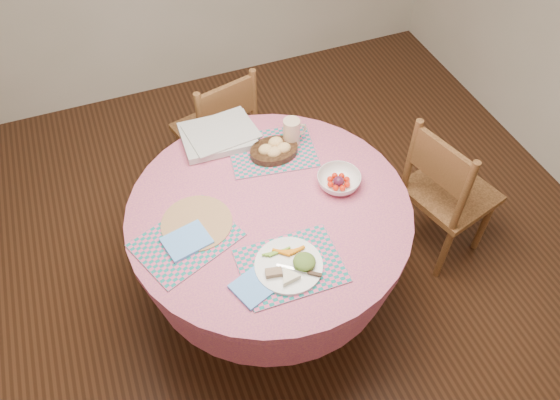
{
  "coord_description": "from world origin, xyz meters",
  "views": [
    {
      "loc": [
        -0.51,
        -1.43,
        2.55
      ],
      "look_at": [
        0.05,
        0.0,
        0.78
      ],
      "focal_mm": 35.0,
      "sensor_mm": 36.0,
      "label": 1
    }
  ],
  "objects_px": {
    "dinner_plate": "(291,265)",
    "dining_table": "(270,235)",
    "chair_back": "(219,131)",
    "wicker_trivet": "(197,223)",
    "chair_right": "(445,192)",
    "bread_bowl": "(274,149)",
    "latte_mug": "(292,132)",
    "fruit_bowl": "(339,181)"
  },
  "relations": [
    {
      "from": "wicker_trivet",
      "to": "fruit_bowl",
      "type": "xyz_separation_m",
      "value": [
        0.65,
        -0.02,
        0.02
      ]
    },
    {
      "from": "chair_right",
      "to": "dining_table",
      "type": "bearing_deg",
      "value": 74.77
    },
    {
      "from": "bread_bowl",
      "to": "fruit_bowl",
      "type": "relative_size",
      "value": 1.13
    },
    {
      "from": "bread_bowl",
      "to": "dinner_plate",
      "type": "bearing_deg",
      "value": -105.01
    },
    {
      "from": "chair_back",
      "to": "dinner_plate",
      "type": "bearing_deg",
      "value": 73.38
    },
    {
      "from": "chair_back",
      "to": "wicker_trivet",
      "type": "bearing_deg",
      "value": 54.27
    },
    {
      "from": "chair_right",
      "to": "dinner_plate",
      "type": "xyz_separation_m",
      "value": [
        -0.99,
        -0.32,
        0.31
      ]
    },
    {
      "from": "dining_table",
      "to": "dinner_plate",
      "type": "relative_size",
      "value": 4.59
    },
    {
      "from": "chair_right",
      "to": "wicker_trivet",
      "type": "height_order",
      "value": "chair_right"
    },
    {
      "from": "chair_back",
      "to": "latte_mug",
      "type": "bearing_deg",
      "value": 98.18
    },
    {
      "from": "dining_table",
      "to": "bread_bowl",
      "type": "xyz_separation_m",
      "value": [
        0.14,
        0.3,
        0.23
      ]
    },
    {
      "from": "chair_back",
      "to": "bread_bowl",
      "type": "xyz_separation_m",
      "value": [
        0.12,
        -0.58,
        0.33
      ]
    },
    {
      "from": "wicker_trivet",
      "to": "dinner_plate",
      "type": "relative_size",
      "value": 1.11
    },
    {
      "from": "dining_table",
      "to": "dinner_plate",
      "type": "height_order",
      "value": "dinner_plate"
    },
    {
      "from": "chair_back",
      "to": "fruit_bowl",
      "type": "distance_m",
      "value": 0.98
    },
    {
      "from": "chair_back",
      "to": "wicker_trivet",
      "type": "xyz_separation_m",
      "value": [
        -0.33,
        -0.85,
        0.3
      ]
    },
    {
      "from": "bread_bowl",
      "to": "fruit_bowl",
      "type": "distance_m",
      "value": 0.35
    },
    {
      "from": "wicker_trivet",
      "to": "dinner_plate",
      "type": "height_order",
      "value": "dinner_plate"
    },
    {
      "from": "latte_mug",
      "to": "dining_table",
      "type": "bearing_deg",
      "value": -125.57
    },
    {
      "from": "bread_bowl",
      "to": "latte_mug",
      "type": "relative_size",
      "value": 1.69
    },
    {
      "from": "dinner_plate",
      "to": "chair_back",
      "type": "bearing_deg",
      "value": 87.73
    },
    {
      "from": "latte_mug",
      "to": "dinner_plate",
      "type": "bearing_deg",
      "value": -112.35
    },
    {
      "from": "chair_right",
      "to": "bread_bowl",
      "type": "height_order",
      "value": "chair_right"
    },
    {
      "from": "chair_right",
      "to": "bread_bowl",
      "type": "relative_size",
      "value": 3.86
    },
    {
      "from": "latte_mug",
      "to": "chair_right",
      "type": "bearing_deg",
      "value": -25.21
    },
    {
      "from": "chair_back",
      "to": "bread_bowl",
      "type": "bearing_deg",
      "value": 87.11
    },
    {
      "from": "chair_right",
      "to": "dinner_plate",
      "type": "bearing_deg",
      "value": 92.72
    },
    {
      "from": "wicker_trivet",
      "to": "bread_bowl",
      "type": "bearing_deg",
      "value": 30.86
    },
    {
      "from": "bread_bowl",
      "to": "chair_back",
      "type": "bearing_deg",
      "value": 101.45
    },
    {
      "from": "dining_table",
      "to": "wicker_trivet",
      "type": "bearing_deg",
      "value": 175.19
    },
    {
      "from": "dinner_plate",
      "to": "dining_table",
      "type": "bearing_deg",
      "value": 84.85
    },
    {
      "from": "dining_table",
      "to": "chair_back",
      "type": "height_order",
      "value": "chair_back"
    },
    {
      "from": "latte_mug",
      "to": "fruit_bowl",
      "type": "xyz_separation_m",
      "value": [
        0.09,
        -0.33,
        -0.04
      ]
    },
    {
      "from": "wicker_trivet",
      "to": "fruit_bowl",
      "type": "bearing_deg",
      "value": -1.43
    },
    {
      "from": "latte_mug",
      "to": "fruit_bowl",
      "type": "bearing_deg",
      "value": -74.44
    },
    {
      "from": "fruit_bowl",
      "to": "dining_table",
      "type": "bearing_deg",
      "value": -178.22
    },
    {
      "from": "dinner_plate",
      "to": "fruit_bowl",
      "type": "bearing_deg",
      "value": 42.4
    },
    {
      "from": "chair_right",
      "to": "wicker_trivet",
      "type": "bearing_deg",
      "value": 73.58
    },
    {
      "from": "wicker_trivet",
      "to": "latte_mug",
      "type": "relative_size",
      "value": 2.2
    },
    {
      "from": "chair_back",
      "to": "latte_mug",
      "type": "xyz_separation_m",
      "value": [
        0.22,
        -0.54,
        0.37
      ]
    },
    {
      "from": "latte_mug",
      "to": "fruit_bowl",
      "type": "relative_size",
      "value": 0.67
    },
    {
      "from": "chair_back",
      "to": "dining_table",
      "type": "bearing_deg",
      "value": 74.44
    }
  ]
}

